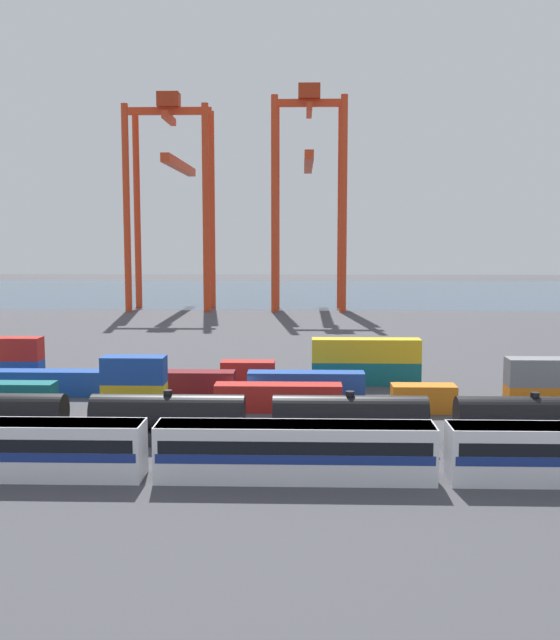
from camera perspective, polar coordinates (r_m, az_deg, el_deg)
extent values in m
plane|color=#424247|center=(114.68, -1.38, -1.88)|extent=(420.00, 420.00, 0.00)
cube|color=#384C60|center=(221.40, 0.10, 2.15)|extent=(400.00, 110.00, 0.01)
cube|color=silver|center=(55.43, -20.19, -9.28)|extent=(19.01, 3.10, 3.90)
cube|color=navy|center=(55.46, -20.19, -9.38)|extent=(18.63, 3.14, 0.64)
cube|color=black|center=(55.26, -20.22, -8.60)|extent=(18.25, 3.13, 0.90)
cube|color=slate|center=(54.99, -20.27, -7.51)|extent=(18.82, 2.85, 0.36)
cube|color=silver|center=(51.57, 1.15, -10.06)|extent=(19.01, 3.10, 3.90)
cube|color=navy|center=(51.60, 1.15, -10.16)|extent=(18.63, 3.14, 0.64)
cube|color=black|center=(51.38, 1.15, -9.33)|extent=(18.25, 3.13, 0.90)
cube|color=slate|center=(51.09, 1.15, -8.16)|extent=(18.82, 2.85, 0.36)
cube|color=#232326|center=(61.29, -8.53, -8.81)|extent=(12.28, 2.50, 1.10)
cylinder|color=black|center=(60.80, -8.56, -7.00)|extent=(12.28, 2.88, 2.88)
cylinder|color=black|center=(60.45, -8.58, -5.50)|extent=(0.70, 0.70, 0.36)
cube|color=#232326|center=(60.48, 5.35, -8.97)|extent=(12.28, 2.50, 1.10)
cylinder|color=black|center=(59.98, 5.37, -7.14)|extent=(12.28, 2.88, 2.88)
cylinder|color=black|center=(59.62, 5.38, -5.62)|extent=(0.70, 0.70, 0.36)
cube|color=#232326|center=(63.10, 18.81, -8.64)|extent=(12.28, 2.50, 1.10)
cylinder|color=black|center=(62.63, 18.87, -6.88)|extent=(12.28, 2.88, 2.88)
cylinder|color=black|center=(62.28, 18.93, -5.42)|extent=(0.70, 0.70, 0.36)
cube|color=gold|center=(73.05, -11.07, -5.77)|extent=(6.04, 2.44, 2.60)
cube|color=#1C4299|center=(72.55, -11.12, -3.76)|extent=(6.04, 2.44, 2.60)
cube|color=#AD211C|center=(71.31, -0.14, -5.94)|extent=(12.10, 2.44, 2.60)
cube|color=orange|center=(72.21, 10.93, -5.90)|extent=(6.04, 2.44, 2.60)
cube|color=#1C4299|center=(82.00, -17.26, -4.60)|extent=(12.10, 2.44, 2.60)
cube|color=maroon|center=(78.68, -7.90, -4.83)|extent=(12.10, 2.44, 2.60)
cube|color=#1C4299|center=(77.60, 2.00, -4.93)|extent=(12.10, 2.44, 2.60)
cube|color=#1C4299|center=(90.03, -19.58, -3.72)|extent=(6.04, 2.44, 2.60)
cube|color=#AD211C|center=(89.62, -19.65, -2.08)|extent=(6.04, 2.44, 2.60)
cube|color=silver|center=(86.13, -11.32, -3.91)|extent=(6.04, 2.44, 2.60)
cube|color=#AD211C|center=(84.16, -2.47, -4.03)|extent=(6.04, 2.44, 2.60)
cube|color=#146066|center=(84.25, 6.58, -4.06)|extent=(12.10, 2.44, 2.60)
cube|color=gold|center=(83.82, 6.60, -2.31)|extent=(12.10, 2.44, 2.60)
cylinder|color=red|center=(167.25, -11.66, 8.32)|extent=(1.50, 1.50, 44.90)
cylinder|color=red|center=(164.16, -5.69, 8.46)|extent=(1.50, 1.50, 44.90)
cylinder|color=red|center=(177.40, -10.88, 8.22)|extent=(1.50, 1.50, 44.90)
cylinder|color=red|center=(174.48, -5.25, 8.34)|extent=(1.50, 1.50, 44.90)
cube|color=red|center=(172.71, -8.51, 15.54)|extent=(18.95, 1.20, 1.60)
cube|color=red|center=(172.46, -8.50, 15.01)|extent=(1.20, 12.01, 1.60)
cube|color=red|center=(184.97, -7.68, 11.62)|extent=(2.00, 39.69, 2.00)
cube|color=#9F2C14|center=(173.11, -8.52, 16.32)|extent=(4.80, 4.00, 3.20)
cylinder|color=red|center=(162.68, -0.42, 8.79)|extent=(1.50, 1.50, 46.49)
cylinder|color=red|center=(162.82, 4.89, 8.76)|extent=(1.50, 1.50, 46.49)
cylinder|color=red|center=(173.65, -0.28, 8.64)|extent=(1.50, 1.50, 46.49)
cylinder|color=red|center=(173.78, 4.68, 8.62)|extent=(1.50, 1.50, 46.49)
cube|color=red|center=(170.43, 2.25, 16.27)|extent=(16.49, 1.20, 1.60)
cube|color=red|center=(170.17, 2.25, 15.74)|extent=(1.20, 12.58, 1.60)
cube|color=red|center=(182.01, 2.19, 11.94)|extent=(2.00, 37.83, 2.00)
cube|color=#9F2C14|center=(170.86, 2.26, 17.06)|extent=(4.80, 4.00, 3.20)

